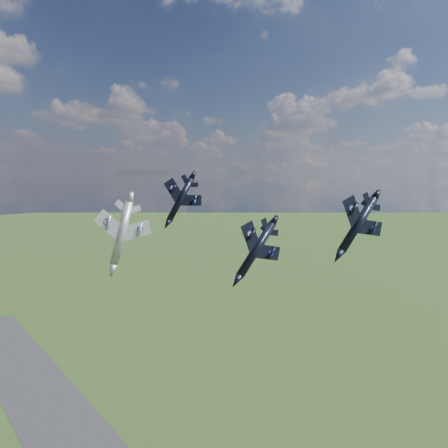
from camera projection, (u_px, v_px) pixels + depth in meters
jet_lead_navy at (256, 249)px, 71.30m from camera, size 10.98×15.03×8.74m
jet_right_navy at (358, 225)px, 70.46m from camera, size 13.06×16.26×8.59m
jet_high_navy at (180, 199)px, 101.12m from camera, size 14.11×17.28×8.21m
jet_left_silver at (122, 233)px, 71.62m from camera, size 12.61×15.82×5.77m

